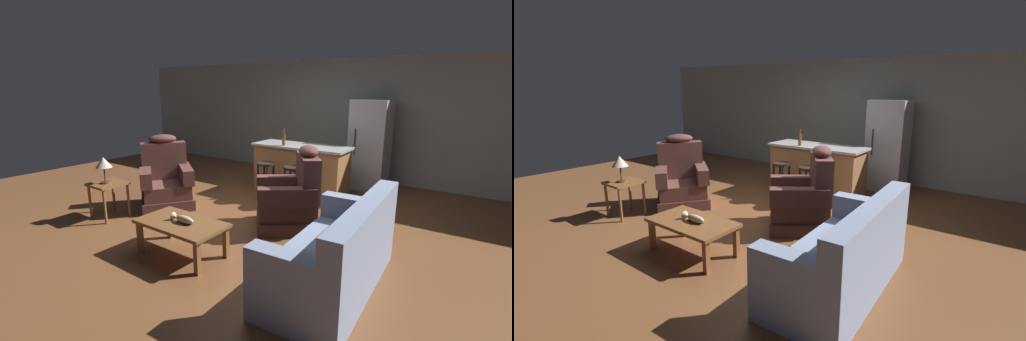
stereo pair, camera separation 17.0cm
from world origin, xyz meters
TOP-DOWN VIEW (x-y plane):
  - ground_plane at (0.00, 0.00)m, footprint 12.00×12.00m
  - back_wall at (0.00, 3.12)m, footprint 12.00×0.05m
  - coffee_table at (-0.02, -1.64)m, footprint 1.10×0.60m
  - fish_figurine at (0.02, -1.64)m, footprint 0.34×0.10m
  - couch at (1.78, -1.23)m, footprint 0.92×1.94m
  - recliner_near_lamp at (-1.61, -0.51)m, footprint 1.17×1.17m
  - recliner_near_island at (0.64, -0.12)m, footprint 1.17×1.17m
  - end_table at (-1.87, -1.43)m, footprint 0.48×0.48m
  - table_lamp at (-1.86, -1.46)m, footprint 0.24×0.24m
  - kitchen_island at (0.00, 1.35)m, footprint 1.80×0.70m
  - bar_stool_left at (-0.37, 0.72)m, footprint 0.32×0.32m
  - bar_stool_right at (0.18, 0.72)m, footprint 0.32×0.32m
  - refrigerator at (0.90, 2.55)m, footprint 0.70×0.69m
  - bottle_tall_green at (-0.25, 1.13)m, footprint 0.06×0.06m

SIDE VIEW (x-z plane):
  - ground_plane at x=0.00m, z-range 0.00..0.00m
  - couch at x=1.78m, z-range -0.13..0.81m
  - coffee_table at x=-0.02m, z-range 0.15..0.57m
  - recliner_near_lamp at x=-1.61m, z-range -0.18..1.02m
  - recliner_near_island at x=0.64m, z-range -0.18..1.02m
  - end_table at x=-1.87m, z-range 0.18..0.74m
  - fish_figurine at x=0.02m, z-range 0.41..0.51m
  - bar_stool_left at x=-0.37m, z-range 0.13..0.81m
  - bar_stool_right at x=0.18m, z-range 0.13..0.81m
  - kitchen_island at x=0.00m, z-range 0.00..0.95m
  - table_lamp at x=-1.86m, z-range 0.66..1.07m
  - refrigerator at x=0.90m, z-range 0.00..1.76m
  - bottle_tall_green at x=-0.25m, z-range 0.91..1.22m
  - back_wall at x=0.00m, z-range 0.00..2.60m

